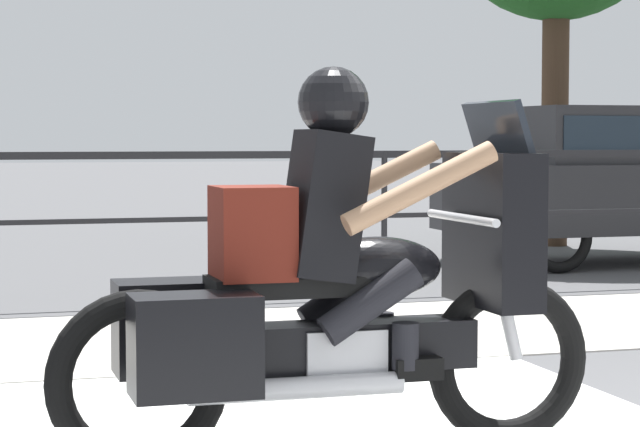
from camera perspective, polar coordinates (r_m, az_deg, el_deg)
sidewalk_band at (r=8.83m, az=6.88°, el=-5.09°), size 44.00×2.40×0.01m
fence_railing at (r=10.44m, az=2.96°, el=1.47°), size 36.00×0.05×1.21m
motorcycle at (r=5.10m, az=0.52°, el=-3.43°), size 2.32×0.76×1.61m
parked_car at (r=13.45m, az=13.74°, el=1.74°), size 3.91×1.62×1.63m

